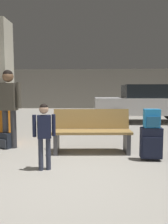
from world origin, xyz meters
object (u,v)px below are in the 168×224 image
at_px(bench, 92,131).
at_px(child, 44,129).
at_px(suitcase, 151,143).
at_px(adult, 9,100).
at_px(backpack_dark_floor, 5,141).
at_px(parked_car_near, 147,102).
at_px(backpack_bright, 152,119).

distance_m(bench, child, 1.33).
xyz_separation_m(bench, child, (-0.74, -1.08, 0.22)).
distance_m(suitcase, adult, 3.12).
bearing_deg(child, adult, 128.84).
xyz_separation_m(adult, backpack_dark_floor, (-0.09, -0.05, -0.90)).
relative_size(bench, parked_car_near, 0.39).
relative_size(bench, backpack_dark_floor, 4.79).
bearing_deg(child, bench, 55.62).
bearing_deg(child, suitcase, 17.82).
relative_size(backpack_dark_floor, parked_car_near, 0.08).
bearing_deg(parked_car_near, backpack_bright, -102.01).
height_order(child, backpack_dark_floor, child).
relative_size(child, adult, 0.62).
height_order(bench, adult, adult).
xyz_separation_m(backpack_bright, parked_car_near, (1.07, 5.01, 0.03)).
distance_m(bench, parked_car_near, 5.02).
xyz_separation_m(backpack_bright, adult, (-2.93, 0.76, 0.29)).
distance_m(backpack_bright, child, 1.93).
xyz_separation_m(backpack_bright, backpack_dark_floor, (-3.01, 0.71, -0.60)).
bearing_deg(parked_car_near, suitcase, -102.02).
distance_m(backpack_bright, adult, 3.04).
xyz_separation_m(bench, suitcase, (1.10, -0.49, -0.12)).
height_order(backpack_dark_floor, parked_car_near, parked_car_near).
xyz_separation_m(suitcase, backpack_dark_floor, (-3.01, 0.71, -0.15)).
bearing_deg(child, backpack_dark_floor, 132.02).
bearing_deg(adult, suitcase, -14.59).
distance_m(backpack_bright, backpack_dark_floor, 3.16).
distance_m(bench, suitcase, 1.21).
bearing_deg(backpack_dark_floor, parked_car_near, 46.48).
bearing_deg(backpack_dark_floor, bench, -6.57).
relative_size(adult, backpack_dark_floor, 5.07).
height_order(backpack_bright, parked_car_near, parked_car_near).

